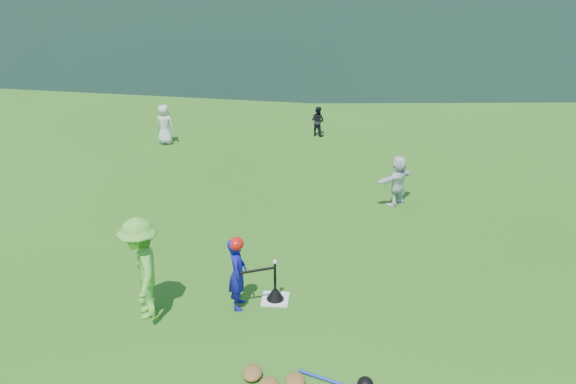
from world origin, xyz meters
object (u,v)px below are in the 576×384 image
object	(u,v)px
fielder_d	(398,180)
equipment_pile	(295,381)
fielder_a	(165,124)
fielder_b	(318,121)
home_plate	(275,299)
batting_tee	(275,293)
batter_child	(238,274)
adult_coach	(142,269)

from	to	relation	value
fielder_d	equipment_pile	xyz separation A→B (m)	(-1.89, -6.05, -0.53)
fielder_a	fielder_b	world-z (taller)	fielder_a
fielder_a	home_plate	bearing A→B (deg)	129.63
fielder_a	fielder_d	distance (m)	7.58
fielder_b	batting_tee	xyz separation A→B (m)	(-0.36, -9.08, -0.34)
fielder_a	equipment_pile	bearing A→B (deg)	127.00
home_plate	batter_child	xyz separation A→B (m)	(-0.58, -0.23, 0.62)
fielder_b	equipment_pile	xyz separation A→B (m)	(0.12, -11.07, -0.40)
home_plate	adult_coach	world-z (taller)	adult_coach
batting_tee	home_plate	bearing A→B (deg)	0.00
fielder_d	home_plate	bearing A→B (deg)	15.83
fielder_d	batting_tee	distance (m)	4.74
fielder_a	fielder_b	bearing A→B (deg)	-153.54
adult_coach	fielder_a	distance (m)	8.73
fielder_d	equipment_pile	bearing A→B (deg)	28.74
fielder_d	fielder_b	bearing A→B (deg)	-112.01
home_plate	fielder_a	world-z (taller)	fielder_a
fielder_d	batting_tee	xyz separation A→B (m)	(-2.38, -4.07, -0.46)
fielder_a	equipment_pile	size ratio (longest dim) A/B	0.66
adult_coach	batting_tee	size ratio (longest dim) A/B	2.51
adult_coach	fielder_b	distance (m)	9.96
fielder_d	equipment_pile	world-z (taller)	fielder_d
fielder_a	batting_tee	world-z (taller)	fielder_a
fielder_b	equipment_pile	size ratio (longest dim) A/B	0.52
fielder_b	batting_tee	distance (m)	9.10
fielder_a	equipment_pile	xyz separation A→B (m)	(4.66, -9.87, -0.53)
home_plate	fielder_d	distance (m)	4.75
equipment_pile	batting_tee	bearing A→B (deg)	103.70
adult_coach	batting_tee	bearing A→B (deg)	84.85
fielder_b	batting_tee	world-z (taller)	fielder_b
home_plate	equipment_pile	size ratio (longest dim) A/B	0.25
home_plate	batting_tee	xyz separation A→B (m)	(0.00, 0.00, 0.12)
home_plate	fielder_b	bearing A→B (deg)	87.71
home_plate	batter_child	world-z (taller)	batter_child
fielder_a	equipment_pile	distance (m)	10.93
batter_child	equipment_pile	bearing A→B (deg)	-153.92
adult_coach	equipment_pile	size ratio (longest dim) A/B	0.95
batter_child	adult_coach	world-z (taller)	adult_coach
batting_tee	equipment_pile	size ratio (longest dim) A/B	0.38
fielder_a	batting_tee	xyz separation A→B (m)	(4.18, -7.89, -0.47)
home_plate	batter_child	size ratio (longest dim) A/B	0.36
fielder_d	equipment_pile	distance (m)	6.37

